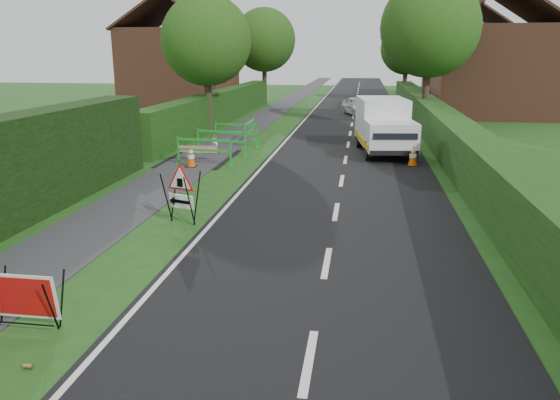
{
  "coord_description": "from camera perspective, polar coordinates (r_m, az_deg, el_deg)",
  "views": [
    {
      "loc": [
        3.07,
        -8.8,
        3.91
      ],
      "look_at": [
        1.41,
        2.24,
        0.89
      ],
      "focal_mm": 35.0,
      "sensor_mm": 36.0,
      "label": 1
    }
  ],
  "objects": [
    {
      "name": "ground",
      "position": [
        10.11,
        -9.92,
        -7.86
      ],
      "size": [
        120.0,
        120.0,
        0.0
      ],
      "primitive_type": "plane",
      "color": "#1D4A15",
      "rests_on": "ground"
    },
    {
      "name": "road_surface",
      "position": [
        43.98,
        7.91,
        9.93
      ],
      "size": [
        6.0,
        90.0,
        0.02
      ],
      "primitive_type": "cube",
      "color": "black",
      "rests_on": "ground"
    },
    {
      "name": "footpath",
      "position": [
        44.39,
        0.69,
        10.12
      ],
      "size": [
        2.0,
        90.0,
        0.02
      ],
      "primitive_type": "cube",
      "color": "#2D2D30",
      "rests_on": "ground"
    },
    {
      "name": "hedge_west_far",
      "position": [
        32.08,
        -6.13,
        8.07
      ],
      "size": [
        1.0,
        24.0,
        1.8
      ],
      "primitive_type": "cube",
      "color": "#14380F",
      "rests_on": "ground"
    },
    {
      "name": "hedge_east",
      "position": [
        25.34,
        16.32,
        5.67
      ],
      "size": [
        1.2,
        50.0,
        1.5
      ],
      "primitive_type": "cube",
      "color": "#14380F",
      "rests_on": "ground"
    },
    {
      "name": "house_west",
      "position": [
        40.95,
        -10.33,
        13.51
      ],
      "size": [
        7.5,
        7.4,
        7.88
      ],
      "color": "brown",
      "rests_on": "ground"
    },
    {
      "name": "house_east_a",
      "position": [
        37.66,
        21.26,
        12.62
      ],
      "size": [
        7.5,
        7.4,
        7.88
      ],
      "color": "brown",
      "rests_on": "ground"
    },
    {
      "name": "house_east_b",
      "position": [
        51.59,
        19.06,
        13.24
      ],
      "size": [
        7.5,
        7.4,
        7.88
      ],
      "color": "brown",
      "rests_on": "ground"
    },
    {
      "name": "tree_nw",
      "position": [
        27.88,
        -7.71,
        16.21
      ],
      "size": [
        4.4,
        4.4,
        6.7
      ],
      "color": "#2D2116",
      "rests_on": "ground"
    },
    {
      "name": "tree_ne",
      "position": [
        31.0,
        15.42,
        16.98
      ],
      "size": [
        5.2,
        5.2,
        7.79
      ],
      "color": "#2D2116",
      "rests_on": "ground"
    },
    {
      "name": "tree_fw",
      "position": [
        43.49,
        -1.66,
        16.37
      ],
      "size": [
        4.8,
        4.8,
        7.24
      ],
      "color": "#2D2116",
      "rests_on": "ground"
    },
    {
      "name": "tree_fe",
      "position": [
        46.92,
        13.1,
        15.17
      ],
      "size": [
        4.2,
        4.2,
        6.33
      ],
      "color": "#2D2116",
      "rests_on": "ground"
    },
    {
      "name": "red_rect_sign",
      "position": [
        8.84,
        -25.1,
        -9.21
      ],
      "size": [
        1.0,
        0.6,
        0.84
      ],
      "rotation": [
        0.0,
        0.0,
        -0.0
      ],
      "color": "black",
      "rests_on": "ground"
    },
    {
      "name": "triangle_sign",
      "position": [
        12.9,
        -10.47,
        1.15
      ],
      "size": [
        1.05,
        1.05,
        1.21
      ],
      "rotation": [
        0.0,
        0.0,
        -0.32
      ],
      "color": "black",
      "rests_on": "ground"
    },
    {
      "name": "works_van",
      "position": [
        22.32,
        10.8,
        7.73
      ],
      "size": [
        2.4,
        4.85,
        2.12
      ],
      "rotation": [
        0.0,
        0.0,
        0.13
      ],
      "color": "silver",
      "rests_on": "ground"
    },
    {
      "name": "traffic_cone_0",
      "position": [
        19.9,
        13.72,
        4.54
      ],
      "size": [
        0.38,
        0.38,
        0.79
      ],
      "color": "black",
      "rests_on": "ground"
    },
    {
      "name": "traffic_cone_1",
      "position": [
        21.89,
        13.12,
        5.52
      ],
      "size": [
        0.38,
        0.38,
        0.79
      ],
      "color": "black",
      "rests_on": "ground"
    },
    {
      "name": "traffic_cone_2",
      "position": [
        25.22,
        13.44,
        6.73
      ],
      "size": [
        0.38,
        0.38,
        0.79
      ],
      "color": "black",
      "rests_on": "ground"
    },
    {
      "name": "traffic_cone_3",
      "position": [
        19.43,
        -9.3,
        4.53
      ],
      "size": [
        0.38,
        0.38,
        0.79
      ],
      "color": "black",
      "rests_on": "ground"
    },
    {
      "name": "traffic_cone_4",
      "position": [
        22.12,
        -6.86,
        5.9
      ],
      "size": [
        0.38,
        0.38,
        0.79
      ],
      "color": "black",
      "rests_on": "ground"
    },
    {
      "name": "ped_barrier_0",
      "position": [
        19.66,
        -7.96,
        5.41
      ],
      "size": [
        2.09,
        0.56,
        1.0
      ],
      "rotation": [
        0.0,
        0.0,
        -0.1
      ],
      "color": "green",
      "rests_on": "ground"
    },
    {
      "name": "ped_barrier_1",
      "position": [
        21.65,
        -6.16,
        6.36
      ],
      "size": [
        2.09,
        0.66,
        1.0
      ],
      "rotation": [
        0.0,
        0.0,
        -0.15
      ],
      "color": "green",
      "rests_on": "ground"
    },
    {
      "name": "ped_barrier_2",
      "position": [
        23.69,
        -4.63,
        7.15
      ],
      "size": [
        2.08,
        0.85,
        1.0
      ],
      "rotation": [
        0.0,
        0.0,
        -0.25
      ],
      "color": "green",
      "rests_on": "ground"
    },
    {
      "name": "ped_barrier_3",
      "position": [
        24.37,
        -3.21,
        7.4
      ],
      "size": [
        0.39,
        2.07,
        1.0
      ],
      "rotation": [
        0.0,
        0.0,
        1.59
      ],
      "color": "green",
      "rests_on": "ground"
    },
    {
      "name": "redwhite_plank",
      "position": [
        20.6,
        -8.59,
        4.04
      ],
      "size": [
        1.5,
        0.09,
        0.25
      ],
      "primitive_type": "cube",
      "rotation": [
        0.0,
        0.0,
        0.03
      ],
      "color": "red",
      "rests_on": "ground"
    },
    {
      "name": "litter_can",
      "position": [
        7.99,
        -24.8,
        -15.7
      ],
      "size": [
        0.12,
        0.07,
        0.07
      ],
      "primitive_type": "cylinder",
      "rotation": [
        0.0,
        1.57,
        0.0
      ],
      "color": "#BF7F4C",
      "rests_on": "ground"
    },
    {
      "name": "hatchback_car",
      "position": [
        35.87,
        8.16,
        9.7
      ],
      "size": [
        2.42,
        3.73,
        1.18
      ],
      "primitive_type": "imported",
      "rotation": [
        0.0,
        0.0,
        0.32
      ],
      "color": "silver",
      "rests_on": "ground"
    }
  ]
}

